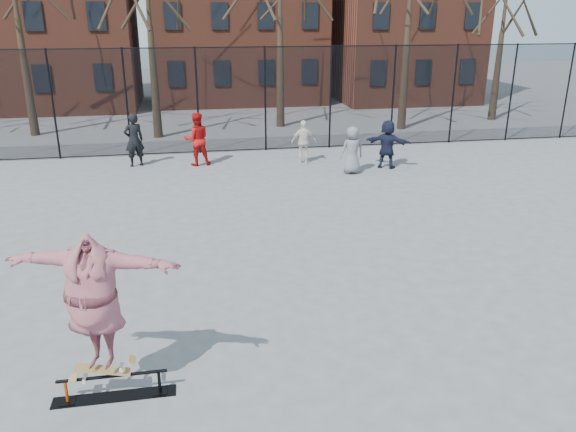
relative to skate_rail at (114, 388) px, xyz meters
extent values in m
plane|color=#5E5E63|center=(3.10, 1.78, -0.15)|extent=(100.00, 100.00, 0.00)
cube|color=black|center=(0.00, 0.00, -0.14)|extent=(1.71, 0.26, 0.01)
cylinder|color=#D3420C|center=(-0.64, 0.00, 0.03)|extent=(0.04, 0.04, 0.35)
cylinder|color=black|center=(0.64, 0.00, 0.03)|extent=(0.04, 0.04, 0.35)
cylinder|color=black|center=(0.00, 0.00, 0.21)|extent=(1.51, 0.05, 0.05)
imported|color=#63398F|center=(-0.11, 0.00, 1.29)|extent=(2.46, 1.27, 1.93)
imported|color=black|center=(-0.61, 13.18, 0.79)|extent=(0.80, 0.65, 1.88)
imported|color=#B2100F|center=(1.57, 12.93, 0.79)|extent=(0.99, 0.81, 1.88)
imported|color=silver|center=(5.37, 12.57, 0.63)|extent=(0.91, 0.39, 1.55)
imported|color=#1A1E35|center=(8.10, 11.34, 0.70)|extent=(1.61, 1.25, 1.70)
imported|color=slate|center=(6.69, 10.87, 0.66)|extent=(0.83, 0.59, 1.61)
cylinder|color=black|center=(-3.50, 14.78, 1.85)|extent=(0.07, 0.07, 4.00)
cylinder|color=black|center=(-0.90, 14.78, 1.85)|extent=(0.07, 0.07, 4.00)
cylinder|color=black|center=(1.70, 14.78, 1.85)|extent=(0.07, 0.07, 4.00)
cylinder|color=black|center=(4.30, 14.78, 1.85)|extent=(0.07, 0.07, 4.00)
cylinder|color=black|center=(6.90, 14.78, 1.85)|extent=(0.07, 0.07, 4.00)
cylinder|color=black|center=(9.50, 14.78, 1.85)|extent=(0.07, 0.07, 4.00)
cylinder|color=black|center=(12.10, 14.78, 1.85)|extent=(0.07, 0.07, 4.00)
cylinder|color=black|center=(14.70, 14.78, 1.85)|extent=(0.07, 0.07, 4.00)
cylinder|color=black|center=(17.30, 14.78, 1.85)|extent=(0.07, 0.07, 4.00)
cube|color=black|center=(3.10, 14.78, 1.85)|extent=(34.00, 0.01, 4.00)
cylinder|color=black|center=(3.10, 14.78, 3.81)|extent=(34.00, 0.04, 0.04)
cone|color=black|center=(-5.40, 19.58, 2.16)|extent=(0.40, 0.40, 4.62)
cone|color=black|center=(0.10, 18.28, 2.16)|extent=(0.40, 0.40, 4.62)
cone|color=black|center=(5.60, 19.58, 2.16)|extent=(0.40, 0.40, 4.62)
cone|color=black|center=(11.10, 18.28, 2.16)|extent=(0.40, 0.40, 4.62)
cone|color=black|center=(16.60, 19.58, 2.16)|extent=(0.40, 0.40, 4.62)
cube|color=brown|center=(14.60, 27.78, 5.35)|extent=(8.00, 7.00, 11.00)
camera|label=1|loc=(1.24, -6.97, 5.00)|focal=35.00mm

